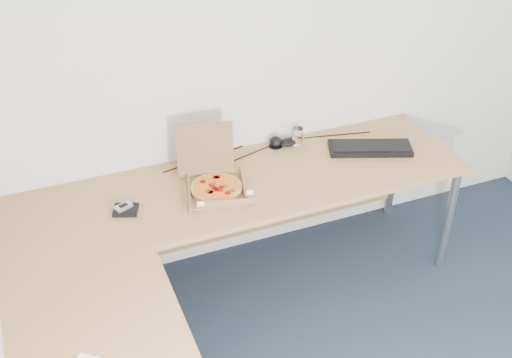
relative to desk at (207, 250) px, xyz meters
name	(u,v)px	position (x,y,z in m)	size (l,w,h in m)	color
desk	(207,250)	(0.00, 0.00, 0.00)	(2.50, 2.20, 0.73)	#AD7C47
pizza_box	(215,184)	(0.19, 0.42, 0.07)	(0.30, 0.35, 0.31)	olive
drinking_glass	(297,136)	(0.78, 0.68, 0.08)	(0.06, 0.06, 0.11)	white
keyboard	(370,148)	(1.15, 0.46, 0.04)	(0.47, 0.17, 0.03)	black
mouse	(288,142)	(0.73, 0.69, 0.05)	(0.11, 0.07, 0.04)	black
wallet	(126,210)	(-0.29, 0.40, 0.04)	(0.12, 0.10, 0.02)	black
phone	(123,207)	(-0.30, 0.41, 0.06)	(0.09, 0.05, 0.02)	#B2B5BA
dome_speaker	(276,141)	(0.66, 0.71, 0.06)	(0.08, 0.08, 0.07)	black
cable_bundle	(264,148)	(0.59, 0.71, 0.03)	(0.62, 0.04, 0.01)	black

